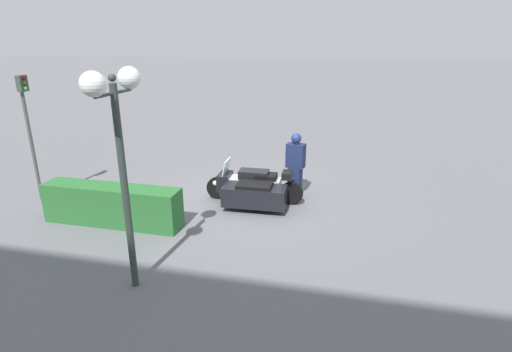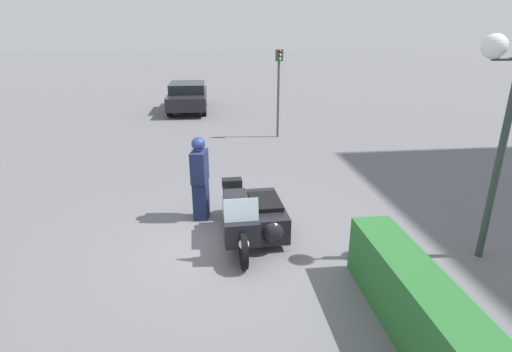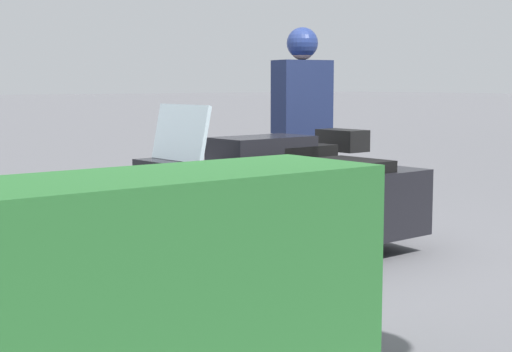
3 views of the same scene
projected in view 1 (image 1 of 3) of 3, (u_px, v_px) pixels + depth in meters
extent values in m
plane|color=slate|center=(248.00, 198.00, 11.08)|extent=(160.00, 160.00, 0.00)
cylinder|color=black|center=(218.00, 188.00, 10.96)|extent=(0.63, 0.12, 0.62)
cylinder|color=black|center=(291.00, 193.00, 10.58)|extent=(0.63, 0.12, 0.62)
cylinder|color=black|center=(257.00, 202.00, 10.23)|extent=(0.49, 0.12, 0.49)
cube|color=#B7B7BC|center=(254.00, 186.00, 10.73)|extent=(1.45, 0.51, 0.45)
cube|color=black|center=(254.00, 175.00, 10.62)|extent=(0.79, 0.46, 0.24)
cube|color=black|center=(266.00, 176.00, 10.57)|extent=(0.59, 0.45, 0.12)
cube|color=black|center=(225.00, 181.00, 10.85)|extent=(0.34, 0.63, 0.44)
cube|color=silver|center=(226.00, 167.00, 10.70)|extent=(0.13, 0.60, 0.40)
sphere|color=white|center=(216.00, 183.00, 10.92)|extent=(0.18, 0.18, 0.18)
cube|color=black|center=(254.00, 196.00, 10.19)|extent=(1.63, 0.73, 0.50)
sphere|color=black|center=(229.00, 193.00, 10.31)|extent=(0.48, 0.48, 0.47)
cube|color=black|center=(254.00, 185.00, 10.10)|extent=(0.91, 0.60, 0.09)
cube|color=black|center=(287.00, 175.00, 10.44)|extent=(0.25, 0.42, 0.18)
cube|color=#192347|center=(295.00, 181.00, 11.15)|extent=(0.39, 0.36, 0.84)
cube|color=#192347|center=(296.00, 156.00, 10.91)|extent=(0.54, 0.39, 0.66)
sphere|color=tan|center=(296.00, 140.00, 10.76)|extent=(0.23, 0.23, 0.23)
sphere|color=navy|center=(296.00, 138.00, 10.75)|extent=(0.28, 0.28, 0.28)
cube|color=#28662D|center=(112.00, 205.00, 9.42)|extent=(3.36, 0.64, 0.95)
cylinder|color=#2D3833|center=(125.00, 193.00, 6.61)|extent=(0.12, 0.12, 3.57)
cylinder|color=#2D3833|center=(114.00, 93.00, 6.07)|extent=(0.05, 0.97, 0.05)
sphere|color=white|center=(93.00, 84.00, 5.57)|extent=(0.37, 0.37, 0.37)
sphere|color=white|center=(129.00, 78.00, 6.46)|extent=(0.37, 0.37, 0.37)
sphere|color=#2D3833|center=(112.00, 78.00, 6.00)|extent=(0.12, 0.12, 0.12)
cylinder|color=#4C4C4C|center=(32.00, 148.00, 10.55)|extent=(0.09, 0.09, 2.94)
cube|color=#334738|center=(22.00, 83.00, 10.00)|extent=(0.15, 0.26, 0.40)
sphere|color=#410707|center=(23.00, 78.00, 9.94)|extent=(0.11, 0.11, 0.11)
sphere|color=#462D06|center=(24.00, 83.00, 9.98)|extent=(0.11, 0.11, 0.11)
sphere|color=green|center=(25.00, 89.00, 10.02)|extent=(0.11, 0.11, 0.11)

